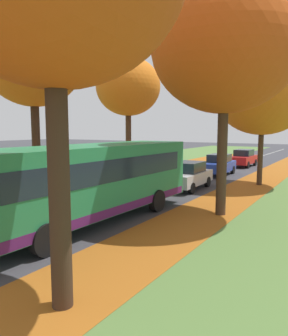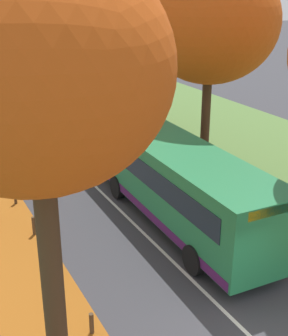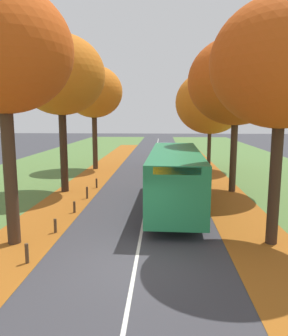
{
  "view_description": "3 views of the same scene",
  "coord_description": "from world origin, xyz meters",
  "px_view_note": "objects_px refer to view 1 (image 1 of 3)",
  "views": [
    {
      "loc": [
        9.73,
        -2.31,
        3.59
      ],
      "look_at": [
        0.15,
        13.0,
        1.43
      ],
      "focal_mm": 35.0,
      "sensor_mm": 36.0,
      "label": 1
    },
    {
      "loc": [
        -6.77,
        -6.4,
        8.43
      ],
      "look_at": [
        0.27,
        7.24,
        2.31
      ],
      "focal_mm": 50.0,
      "sensor_mm": 36.0,
      "label": 2
    },
    {
      "loc": [
        0.83,
        -9.93,
        4.78
      ],
      "look_at": [
        -0.25,
        9.52,
        1.67
      ],
      "focal_mm": 35.0,
      "sensor_mm": 36.0,
      "label": 3
    }
  ],
  "objects_px": {
    "car_silver_lead": "(188,175)",
    "tree_left_mid": "(128,87)",
    "tree_right_mid": "(263,91)",
    "tree_left_near": "(33,63)",
    "bus": "(91,179)",
    "car_blue_following": "(219,165)",
    "bollard_fifth": "(34,194)",
    "bollard_sixth": "(74,186)",
    "tree_right_near": "(225,46)",
    "car_red_third_in_line": "(243,158)"
  },
  "relations": [
    {
      "from": "bollard_sixth",
      "to": "car_blue_following",
      "type": "relative_size",
      "value": 0.15
    },
    {
      "from": "bollard_sixth",
      "to": "bollard_fifth",
      "type": "bearing_deg",
      "value": -89.8
    },
    {
      "from": "car_blue_following",
      "to": "bollard_sixth",
      "type": "bearing_deg",
      "value": -113.31
    },
    {
      "from": "bollard_sixth",
      "to": "car_blue_following",
      "type": "height_order",
      "value": "car_blue_following"
    },
    {
      "from": "tree_right_near",
      "to": "car_silver_lead",
      "type": "relative_size",
      "value": 2.24
    },
    {
      "from": "car_blue_following",
      "to": "car_red_third_in_line",
      "type": "height_order",
      "value": "same"
    },
    {
      "from": "bus",
      "to": "car_silver_lead",
      "type": "bearing_deg",
      "value": 89.04
    },
    {
      "from": "tree_left_near",
      "to": "bus",
      "type": "relative_size",
      "value": 0.92
    },
    {
      "from": "bollard_fifth",
      "to": "car_silver_lead",
      "type": "xyz_separation_m",
      "value": [
        5.18,
        7.1,
        0.46
      ]
    },
    {
      "from": "tree_right_near",
      "to": "bollard_sixth",
      "type": "distance_m",
      "value": 11.0
    },
    {
      "from": "car_silver_lead",
      "to": "tree_left_mid",
      "type": "bearing_deg",
      "value": 151.79
    },
    {
      "from": "tree_left_near",
      "to": "bus",
      "type": "distance_m",
      "value": 9.38
    },
    {
      "from": "tree_left_mid",
      "to": "bollard_fifth",
      "type": "bearing_deg",
      "value": -81.01
    },
    {
      "from": "tree_left_near",
      "to": "bus",
      "type": "bearing_deg",
      "value": -25.09
    },
    {
      "from": "bollard_fifth",
      "to": "bus",
      "type": "xyz_separation_m",
      "value": [
        5.04,
        -1.44,
        1.35
      ]
    },
    {
      "from": "bollard_sixth",
      "to": "car_red_third_in_line",
      "type": "height_order",
      "value": "car_red_third_in_line"
    },
    {
      "from": "tree_left_near",
      "to": "car_blue_following",
      "type": "height_order",
      "value": "tree_left_near"
    },
    {
      "from": "tree_right_near",
      "to": "tree_left_near",
      "type": "bearing_deg",
      "value": -176.83
    },
    {
      "from": "tree_right_mid",
      "to": "tree_right_near",
      "type": "bearing_deg",
      "value": -87.77
    },
    {
      "from": "bollard_fifth",
      "to": "car_blue_following",
      "type": "relative_size",
      "value": 0.16
    },
    {
      "from": "tree_left_near",
      "to": "car_red_third_in_line",
      "type": "relative_size",
      "value": 2.29
    },
    {
      "from": "tree_right_mid",
      "to": "tree_left_near",
      "type": "bearing_deg",
      "value": -138.88
    },
    {
      "from": "tree_right_near",
      "to": "car_red_third_in_line",
      "type": "distance_m",
      "value": 19.77
    },
    {
      "from": "bollard_fifth",
      "to": "car_red_third_in_line",
      "type": "bearing_deg",
      "value": 77.05
    },
    {
      "from": "tree_right_mid",
      "to": "car_silver_lead",
      "type": "distance_m",
      "value": 7.14
    },
    {
      "from": "tree_right_near",
      "to": "car_blue_following",
      "type": "bearing_deg",
      "value": 109.63
    },
    {
      "from": "tree_left_near",
      "to": "tree_right_mid",
      "type": "xyz_separation_m",
      "value": [
        10.35,
        9.03,
        -1.27
      ]
    },
    {
      "from": "tree_right_mid",
      "to": "bollard_sixth",
      "type": "distance_m",
      "value": 12.94
    },
    {
      "from": "tree_right_near",
      "to": "bollard_fifth",
      "type": "height_order",
      "value": "tree_right_near"
    },
    {
      "from": "bollard_fifth",
      "to": "tree_left_mid",
      "type": "bearing_deg",
      "value": 98.99
    },
    {
      "from": "bus",
      "to": "car_blue_following",
      "type": "relative_size",
      "value": 2.45
    },
    {
      "from": "tree_right_near",
      "to": "bollard_sixth",
      "type": "relative_size",
      "value": 14.6
    },
    {
      "from": "tree_left_mid",
      "to": "car_blue_following",
      "type": "bearing_deg",
      "value": 25.37
    },
    {
      "from": "car_blue_following",
      "to": "car_silver_lead",
      "type": "bearing_deg",
      "value": -86.23
    },
    {
      "from": "car_blue_following",
      "to": "tree_left_near",
      "type": "bearing_deg",
      "value": -118.56
    },
    {
      "from": "bus",
      "to": "car_silver_lead",
      "type": "xyz_separation_m",
      "value": [
        0.14,
        8.55,
        -0.89
      ]
    },
    {
      "from": "tree_left_mid",
      "to": "bollard_sixth",
      "type": "height_order",
      "value": "tree_left_mid"
    },
    {
      "from": "tree_left_near",
      "to": "tree_left_mid",
      "type": "relative_size",
      "value": 1.05
    },
    {
      "from": "tree_left_near",
      "to": "car_silver_lead",
      "type": "relative_size",
      "value": 2.27
    },
    {
      "from": "tree_left_near",
      "to": "tree_left_mid",
      "type": "height_order",
      "value": "tree_left_near"
    },
    {
      "from": "tree_right_mid",
      "to": "bus",
      "type": "relative_size",
      "value": 0.83
    },
    {
      "from": "bollard_sixth",
      "to": "tree_right_mid",
      "type": "bearing_deg",
      "value": 43.1
    },
    {
      "from": "car_silver_lead",
      "to": "car_red_third_in_line",
      "type": "xyz_separation_m",
      "value": [
        -0.41,
        13.64,
        0.0
      ]
    },
    {
      "from": "tree_left_mid",
      "to": "tree_right_mid",
      "type": "bearing_deg",
      "value": 0.05
    },
    {
      "from": "tree_left_mid",
      "to": "bus",
      "type": "height_order",
      "value": "tree_left_mid"
    },
    {
      "from": "tree_right_mid",
      "to": "bus",
      "type": "xyz_separation_m",
      "value": [
        -3.47,
        -12.25,
        -4.23
      ]
    },
    {
      "from": "tree_left_mid",
      "to": "tree_left_near",
      "type": "bearing_deg",
      "value": -90.81
    },
    {
      "from": "tree_right_mid",
      "to": "car_blue_following",
      "type": "bearing_deg",
      "value": 141.03
    },
    {
      "from": "tree_right_near",
      "to": "car_silver_lead",
      "type": "distance_m",
      "value": 8.49
    },
    {
      "from": "bollard_sixth",
      "to": "car_silver_lead",
      "type": "height_order",
      "value": "car_silver_lead"
    }
  ]
}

